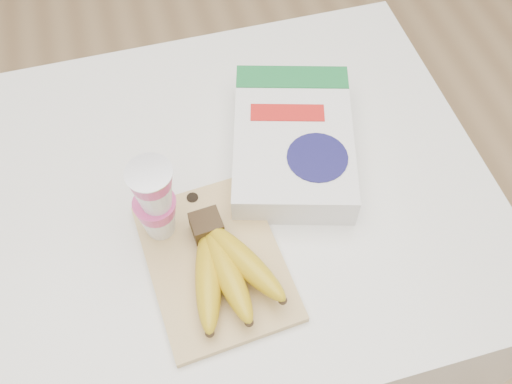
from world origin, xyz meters
TOP-DOWN VIEW (x-y plane):
  - table at (0.00, 0.00)m, footprint 1.17×0.78m
  - cutting_board at (0.07, -0.14)m, footprint 0.23×0.30m
  - bananas at (0.08, -0.17)m, footprint 0.16×0.21m
  - yogurt_stack at (-0.00, -0.06)m, footprint 0.07×0.07m
  - cereal_box at (0.26, 0.04)m, footprint 0.28×0.35m

SIDE VIEW (x-z plane):
  - table at x=0.00m, z-range 0.00..0.88m
  - cutting_board at x=0.07m, z-range 0.88..0.89m
  - cereal_box at x=0.26m, z-range 0.87..0.94m
  - bananas at x=0.08m, z-range 0.88..0.95m
  - yogurt_stack at x=0.00m, z-range 0.90..1.06m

